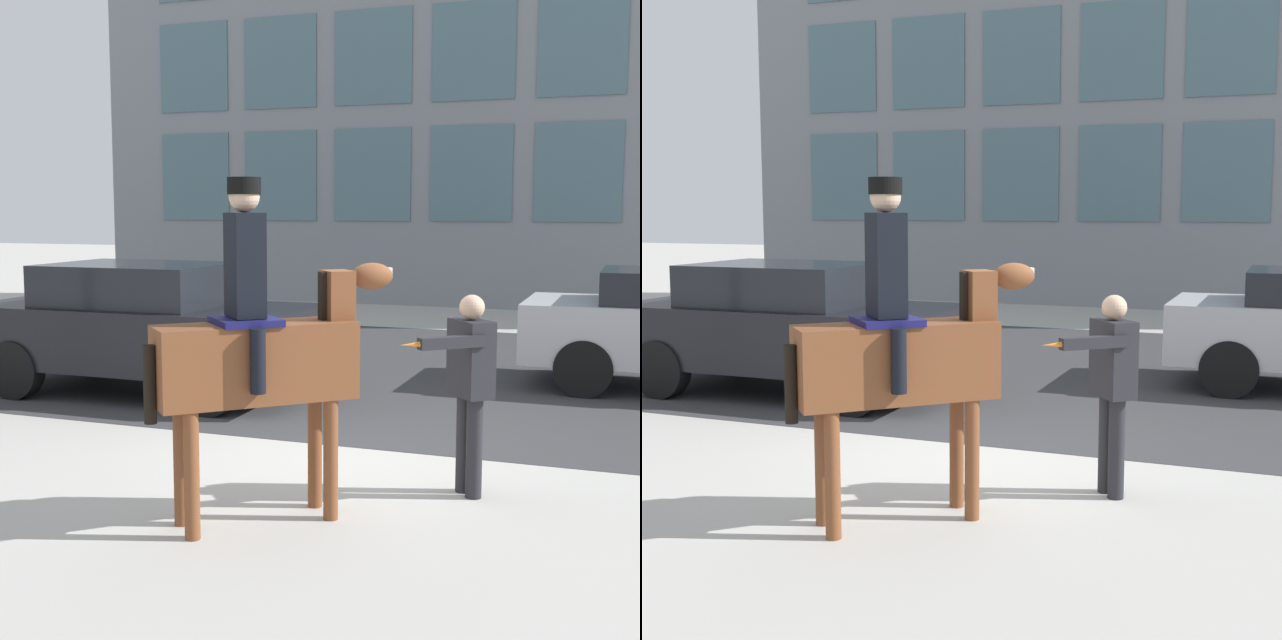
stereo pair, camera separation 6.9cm
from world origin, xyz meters
TOP-DOWN VIEW (x-y plane):
  - ground_plane at (0.00, 0.00)m, footprint 80.00×80.00m
  - road_surface at (0.00, 4.75)m, footprint 21.21×8.50m
  - mounted_horse_lead at (0.07, -1.66)m, footprint 1.56×1.47m
  - pedestrian_bystander at (1.38, -0.54)m, footprint 0.65×0.84m
  - street_car_near_lane at (-3.17, 2.07)m, footprint 4.22×1.94m

SIDE VIEW (x-z plane):
  - ground_plane at x=0.00m, z-range 0.00..0.00m
  - road_surface at x=0.00m, z-range 0.00..0.01m
  - street_car_near_lane at x=-3.17m, z-range 0.04..1.65m
  - pedestrian_bystander at x=1.38m, z-range 0.14..1.76m
  - mounted_horse_lead at x=0.07m, z-range 0.02..2.54m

